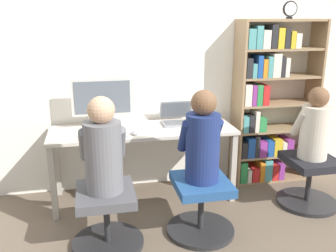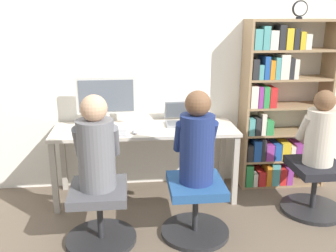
{
  "view_description": "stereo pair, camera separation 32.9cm",
  "coord_description": "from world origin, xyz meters",
  "px_view_note": "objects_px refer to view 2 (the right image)",
  "views": [
    {
      "loc": [
        -0.46,
        -3.03,
        1.73
      ],
      "look_at": [
        0.19,
        0.06,
        0.78
      ],
      "focal_mm": 40.0,
      "sensor_mm": 36.0,
      "label": 1
    },
    {
      "loc": [
        -0.13,
        -3.08,
        1.73
      ],
      "look_at": [
        0.19,
        0.06,
        0.78
      ],
      "focal_mm": 40.0,
      "sensor_mm": 36.0,
      "label": 2
    }
  ],
  "objects_px": {
    "laptop": "(182,119)",
    "office_chair_side": "(314,186)",
    "person_at_laptop": "(197,141)",
    "person_near_shelf": "(321,131)",
    "office_chair_right": "(195,206)",
    "bookshelf": "(276,109)",
    "office_chair_left": "(100,213)",
    "desktop_monitor": "(107,100)",
    "keyboard": "(105,134)",
    "person_at_monitor": "(96,147)",
    "desk_clock": "(300,9)"
  },
  "relations": [
    {
      "from": "office_chair_right",
      "to": "keyboard",
      "type": "bearing_deg",
      "value": 144.15
    },
    {
      "from": "keyboard",
      "to": "desk_clock",
      "type": "height_order",
      "value": "desk_clock"
    },
    {
      "from": "person_at_laptop",
      "to": "laptop",
      "type": "bearing_deg",
      "value": 89.64
    },
    {
      "from": "laptop",
      "to": "office_chair_right",
      "type": "height_order",
      "value": "laptop"
    },
    {
      "from": "laptop",
      "to": "office_chair_side",
      "type": "distance_m",
      "value": 1.35
    },
    {
      "from": "keyboard",
      "to": "person_at_laptop",
      "type": "xyz_separation_m",
      "value": [
        0.73,
        -0.52,
        0.08
      ]
    },
    {
      "from": "desktop_monitor",
      "to": "office_chair_left",
      "type": "bearing_deg",
      "value": -92.72
    },
    {
      "from": "person_at_monitor",
      "to": "office_chair_side",
      "type": "distance_m",
      "value": 1.98
    },
    {
      "from": "office_chair_left",
      "to": "office_chair_right",
      "type": "relative_size",
      "value": 1.0
    },
    {
      "from": "office_chair_right",
      "to": "office_chair_side",
      "type": "distance_m",
      "value": 1.16
    },
    {
      "from": "bookshelf",
      "to": "office_chair_right",
      "type": "bearing_deg",
      "value": -138.42
    },
    {
      "from": "laptop",
      "to": "office_chair_left",
      "type": "xyz_separation_m",
      "value": [
        -0.76,
        -0.85,
        -0.5
      ]
    },
    {
      "from": "office_chair_right",
      "to": "person_near_shelf",
      "type": "height_order",
      "value": "person_near_shelf"
    },
    {
      "from": "office_chair_left",
      "to": "person_at_laptop",
      "type": "height_order",
      "value": "person_at_laptop"
    },
    {
      "from": "keyboard",
      "to": "person_at_monitor",
      "type": "distance_m",
      "value": 0.56
    },
    {
      "from": "desktop_monitor",
      "to": "desk_clock",
      "type": "xyz_separation_m",
      "value": [
        1.79,
        -0.03,
        0.82
      ]
    },
    {
      "from": "office_chair_left",
      "to": "bookshelf",
      "type": "xyz_separation_m",
      "value": [
        1.71,
        0.88,
        0.57
      ]
    },
    {
      "from": "office_chair_right",
      "to": "office_chair_left",
      "type": "bearing_deg",
      "value": -177.94
    },
    {
      "from": "office_chair_right",
      "to": "office_chair_side",
      "type": "relative_size",
      "value": 1.0
    },
    {
      "from": "office_chair_left",
      "to": "person_at_monitor",
      "type": "height_order",
      "value": "person_at_monitor"
    },
    {
      "from": "bookshelf",
      "to": "person_at_monitor",
      "type": "bearing_deg",
      "value": -153.08
    },
    {
      "from": "desktop_monitor",
      "to": "person_near_shelf",
      "type": "bearing_deg",
      "value": -16.75
    },
    {
      "from": "person_near_shelf",
      "to": "office_chair_right",
      "type": "bearing_deg",
      "value": -166.99
    },
    {
      "from": "laptop",
      "to": "desktop_monitor",
      "type": "bearing_deg",
      "value": -179.49
    },
    {
      "from": "desktop_monitor",
      "to": "bookshelf",
      "type": "distance_m",
      "value": 1.68
    },
    {
      "from": "keyboard",
      "to": "person_near_shelf",
      "type": "relative_size",
      "value": 0.63
    },
    {
      "from": "office_chair_right",
      "to": "office_chair_side",
      "type": "xyz_separation_m",
      "value": [
        1.13,
        0.26,
        0.0
      ]
    },
    {
      "from": "desktop_monitor",
      "to": "keyboard",
      "type": "xyz_separation_m",
      "value": [
        -0.01,
        -0.29,
        -0.24
      ]
    },
    {
      "from": "person_at_laptop",
      "to": "office_chair_side",
      "type": "height_order",
      "value": "person_at_laptop"
    },
    {
      "from": "laptop",
      "to": "office_chair_right",
      "type": "relative_size",
      "value": 0.6
    },
    {
      "from": "office_chair_right",
      "to": "desk_clock",
      "type": "xyz_separation_m",
      "value": [
        1.08,
        0.78,
        1.53
      ]
    },
    {
      "from": "person_at_laptop",
      "to": "person_near_shelf",
      "type": "relative_size",
      "value": 1.11
    },
    {
      "from": "office_chair_left",
      "to": "desk_clock",
      "type": "bearing_deg",
      "value": 23.87
    },
    {
      "from": "keyboard",
      "to": "office_chair_left",
      "type": "bearing_deg",
      "value": -92.82
    },
    {
      "from": "laptop",
      "to": "office_chair_side",
      "type": "bearing_deg",
      "value": -26.77
    },
    {
      "from": "office_chair_right",
      "to": "person_at_laptop",
      "type": "xyz_separation_m",
      "value": [
        -0.0,
        0.01,
        0.55
      ]
    },
    {
      "from": "desktop_monitor",
      "to": "office_chair_side",
      "type": "height_order",
      "value": "desktop_monitor"
    },
    {
      "from": "office_chair_left",
      "to": "laptop",
      "type": "bearing_deg",
      "value": 48.09
    },
    {
      "from": "person_at_monitor",
      "to": "office_chair_right",
      "type": "bearing_deg",
      "value": 1.67
    },
    {
      "from": "office_chair_side",
      "to": "laptop",
      "type": "bearing_deg",
      "value": 153.23
    },
    {
      "from": "person_near_shelf",
      "to": "person_at_monitor",
      "type": "bearing_deg",
      "value": -171.47
    },
    {
      "from": "person_at_monitor",
      "to": "office_chair_side",
      "type": "xyz_separation_m",
      "value": [
        1.89,
        0.28,
        -0.54
      ]
    },
    {
      "from": "bookshelf",
      "to": "desktop_monitor",
      "type": "bearing_deg",
      "value": -178.92
    },
    {
      "from": "bookshelf",
      "to": "person_near_shelf",
      "type": "distance_m",
      "value": 0.62
    },
    {
      "from": "laptop",
      "to": "keyboard",
      "type": "height_order",
      "value": "laptop"
    },
    {
      "from": "keyboard",
      "to": "office_chair_right",
      "type": "distance_m",
      "value": 1.02
    },
    {
      "from": "desktop_monitor",
      "to": "person_at_laptop",
      "type": "height_order",
      "value": "person_at_laptop"
    },
    {
      "from": "desktop_monitor",
      "to": "person_at_laptop",
      "type": "relative_size",
      "value": 0.78
    },
    {
      "from": "office_chair_right",
      "to": "office_chair_side",
      "type": "bearing_deg",
      "value": 12.79
    },
    {
      "from": "person_at_monitor",
      "to": "laptop",
      "type": "bearing_deg",
      "value": 47.92
    }
  ]
}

